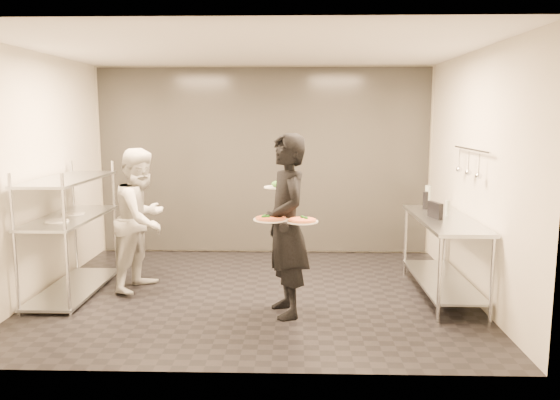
{
  "coord_description": "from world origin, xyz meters",
  "views": [
    {
      "loc": [
        0.47,
        -6.16,
        2.07
      ],
      "look_at": [
        0.3,
        0.11,
        1.1
      ],
      "focal_mm": 35.0,
      "sensor_mm": 36.0,
      "label": 1
    }
  ],
  "objects_px": {
    "bottle_clear": "(447,207)",
    "bottle_dark": "(425,200)",
    "prep_counter": "(444,243)",
    "chef": "(142,219)",
    "pos_monitor": "(435,210)",
    "pass_rack": "(70,229)",
    "pizza_plate_near": "(271,219)",
    "pizza_plate_far": "(302,221)",
    "salad_plate": "(278,186)",
    "waiter": "(286,226)",
    "bottle_green": "(428,196)"
  },
  "relations": [
    {
      "from": "waiter",
      "to": "pizza_plate_far",
      "type": "xyz_separation_m",
      "value": [
        0.16,
        -0.2,
        0.1
      ]
    },
    {
      "from": "bottle_clear",
      "to": "bottle_dark",
      "type": "bearing_deg",
      "value": 113.95
    },
    {
      "from": "pos_monitor",
      "to": "salad_plate",
      "type": "bearing_deg",
      "value": 175.09
    },
    {
      "from": "pizza_plate_near",
      "to": "salad_plate",
      "type": "bearing_deg",
      "value": 82.53
    },
    {
      "from": "pass_rack",
      "to": "pizza_plate_near",
      "type": "distance_m",
      "value": 2.53
    },
    {
      "from": "pass_rack",
      "to": "salad_plate",
      "type": "distance_m",
      "value": 2.53
    },
    {
      "from": "bottle_dark",
      "to": "pass_rack",
      "type": "bearing_deg",
      "value": -172.28
    },
    {
      "from": "chef",
      "to": "pos_monitor",
      "type": "xyz_separation_m",
      "value": [
        3.42,
        -0.21,
        0.16
      ]
    },
    {
      "from": "pizza_plate_near",
      "to": "pos_monitor",
      "type": "height_order",
      "value": "pos_monitor"
    },
    {
      "from": "pizza_plate_near",
      "to": "pizza_plate_far",
      "type": "distance_m",
      "value": 0.31
    },
    {
      "from": "pass_rack",
      "to": "pizza_plate_near",
      "type": "xyz_separation_m",
      "value": [
        2.38,
        -0.82,
        0.29
      ]
    },
    {
      "from": "pizza_plate_near",
      "to": "pass_rack",
      "type": "bearing_deg",
      "value": 161.01
    },
    {
      "from": "chef",
      "to": "pizza_plate_far",
      "type": "distance_m",
      "value": 2.17
    },
    {
      "from": "prep_counter",
      "to": "chef",
      "type": "bearing_deg",
      "value": 177.07
    },
    {
      "from": "chef",
      "to": "pizza_plate_near",
      "type": "distance_m",
      "value": 1.89
    },
    {
      "from": "salad_plate",
      "to": "pizza_plate_far",
      "type": "bearing_deg",
      "value": -62.6
    },
    {
      "from": "pizza_plate_near",
      "to": "bottle_dark",
      "type": "height_order",
      "value": "bottle_dark"
    },
    {
      "from": "pass_rack",
      "to": "bottle_clear",
      "type": "bearing_deg",
      "value": 2.59
    },
    {
      "from": "pizza_plate_near",
      "to": "bottle_clear",
      "type": "xyz_separation_m",
      "value": [
        2.03,
        1.02,
        -0.05
      ]
    },
    {
      "from": "bottle_dark",
      "to": "salad_plate",
      "type": "bearing_deg",
      "value": -152.5
    },
    {
      "from": "prep_counter",
      "to": "bottle_dark",
      "type": "distance_m",
      "value": 0.71
    },
    {
      "from": "waiter",
      "to": "bottle_green",
      "type": "distance_m",
      "value": 2.31
    },
    {
      "from": "salad_plate",
      "to": "bottle_dark",
      "type": "distance_m",
      "value": 2.05
    },
    {
      "from": "waiter",
      "to": "salad_plate",
      "type": "xyz_separation_m",
      "value": [
        -0.09,
        0.28,
        0.38
      ]
    },
    {
      "from": "salad_plate",
      "to": "bottle_clear",
      "type": "bearing_deg",
      "value": 15.95
    },
    {
      "from": "prep_counter",
      "to": "bottle_clear",
      "type": "height_order",
      "value": "bottle_clear"
    },
    {
      "from": "salad_plate",
      "to": "waiter",
      "type": "bearing_deg",
      "value": -71.96
    },
    {
      "from": "waiter",
      "to": "chef",
      "type": "distance_m",
      "value": 1.93
    },
    {
      "from": "chef",
      "to": "bottle_dark",
      "type": "xyz_separation_m",
      "value": [
        3.45,
        0.39,
        0.18
      ]
    },
    {
      "from": "chef",
      "to": "bottle_clear",
      "type": "bearing_deg",
      "value": -73.2
    },
    {
      "from": "pass_rack",
      "to": "pizza_plate_near",
      "type": "bearing_deg",
      "value": -18.99
    },
    {
      "from": "pos_monitor",
      "to": "pizza_plate_near",
      "type": "bearing_deg",
      "value": -172.25
    },
    {
      "from": "waiter",
      "to": "pos_monitor",
      "type": "xyz_separation_m",
      "value": [
        1.68,
        0.62,
        0.06
      ]
    },
    {
      "from": "pizza_plate_near",
      "to": "pizza_plate_far",
      "type": "bearing_deg",
      "value": -5.59
    },
    {
      "from": "pass_rack",
      "to": "bottle_dark",
      "type": "relative_size",
      "value": 7.27
    },
    {
      "from": "bottle_green",
      "to": "bottle_clear",
      "type": "bearing_deg",
      "value": -82.14
    },
    {
      "from": "salad_plate",
      "to": "chef",
      "type": "bearing_deg",
      "value": 161.63
    },
    {
      "from": "pizza_plate_near",
      "to": "bottle_clear",
      "type": "relative_size",
      "value": 2.01
    },
    {
      "from": "waiter",
      "to": "bottle_dark",
      "type": "bearing_deg",
      "value": 108.88
    },
    {
      "from": "pass_rack",
      "to": "pos_monitor",
      "type": "relative_size",
      "value": 6.23
    },
    {
      "from": "chef",
      "to": "bottle_dark",
      "type": "height_order",
      "value": "chef"
    },
    {
      "from": "waiter",
      "to": "pizza_plate_far",
      "type": "height_order",
      "value": "waiter"
    },
    {
      "from": "chef",
      "to": "pizza_plate_far",
      "type": "relative_size",
      "value": 5.26
    },
    {
      "from": "salad_plate",
      "to": "bottle_clear",
      "type": "distance_m",
      "value": 2.07
    },
    {
      "from": "waiter",
      "to": "pizza_plate_far",
      "type": "distance_m",
      "value": 0.28
    },
    {
      "from": "prep_counter",
      "to": "waiter",
      "type": "distance_m",
      "value": 1.94
    },
    {
      "from": "salad_plate",
      "to": "bottle_dark",
      "type": "height_order",
      "value": "salad_plate"
    },
    {
      "from": "pos_monitor",
      "to": "pass_rack",
      "type": "bearing_deg",
      "value": 164.03
    },
    {
      "from": "chef",
      "to": "pos_monitor",
      "type": "distance_m",
      "value": 3.43
    },
    {
      "from": "pass_rack",
      "to": "pizza_plate_far",
      "type": "bearing_deg",
      "value": -17.51
    }
  ]
}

